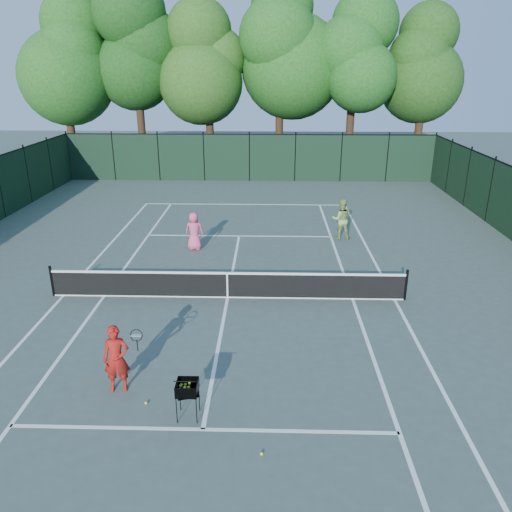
{
  "coord_description": "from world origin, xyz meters",
  "views": [
    {
      "loc": [
        1.36,
        -14.86,
        7.15
      ],
      "look_at": [
        0.91,
        1.0,
        1.1
      ],
      "focal_mm": 35.0,
      "sensor_mm": 36.0,
      "label": 1
    }
  ],
  "objects_px": {
    "loose_ball_near_cart": "(262,454)",
    "loose_ball_midcourt": "(146,403)",
    "player_green": "(341,219)",
    "ball_hopper": "(187,388)",
    "player_pink": "(194,231)",
    "coach": "(117,359)"
  },
  "relations": [
    {
      "from": "ball_hopper",
      "to": "loose_ball_near_cart",
      "type": "xyz_separation_m",
      "value": [
        1.61,
        -1.12,
        -0.71
      ]
    },
    {
      "from": "coach",
      "to": "loose_ball_near_cart",
      "type": "bearing_deg",
      "value": -40.38
    },
    {
      "from": "ball_hopper",
      "to": "player_green",
      "type": "bearing_deg",
      "value": 51.02
    },
    {
      "from": "loose_ball_midcourt",
      "to": "player_green",
      "type": "bearing_deg",
      "value": 63.45
    },
    {
      "from": "player_green",
      "to": "ball_hopper",
      "type": "relative_size",
      "value": 2.0
    },
    {
      "from": "player_green",
      "to": "ball_hopper",
      "type": "bearing_deg",
      "value": 66.37
    },
    {
      "from": "ball_hopper",
      "to": "loose_ball_midcourt",
      "type": "bearing_deg",
      "value": 141.84
    },
    {
      "from": "loose_ball_near_cart",
      "to": "loose_ball_midcourt",
      "type": "xyz_separation_m",
      "value": [
        -2.64,
        1.51,
        0.0
      ]
    },
    {
      "from": "coach",
      "to": "player_green",
      "type": "xyz_separation_m",
      "value": [
        6.64,
        11.24,
        0.06
      ]
    },
    {
      "from": "player_pink",
      "to": "player_green",
      "type": "xyz_separation_m",
      "value": [
        6.24,
        1.54,
        0.1
      ]
    },
    {
      "from": "player_pink",
      "to": "loose_ball_near_cart",
      "type": "height_order",
      "value": "player_pink"
    },
    {
      "from": "ball_hopper",
      "to": "loose_ball_midcourt",
      "type": "distance_m",
      "value": 1.31
    },
    {
      "from": "player_green",
      "to": "player_pink",
      "type": "bearing_deg",
      "value": 11.97
    },
    {
      "from": "player_green",
      "to": "loose_ball_midcourt",
      "type": "bearing_deg",
      "value": 61.57
    },
    {
      "from": "loose_ball_near_cart",
      "to": "coach",
      "type": "bearing_deg",
      "value": 148.79
    },
    {
      "from": "coach",
      "to": "loose_ball_near_cart",
      "type": "xyz_separation_m",
      "value": [
        3.39,
        -2.05,
        -0.8
      ]
    },
    {
      "from": "player_pink",
      "to": "ball_hopper",
      "type": "distance_m",
      "value": 10.73
    },
    {
      "from": "coach",
      "to": "player_pink",
      "type": "relative_size",
      "value": 1.05
    },
    {
      "from": "coach",
      "to": "loose_ball_near_cart",
      "type": "height_order",
      "value": "coach"
    },
    {
      "from": "player_pink",
      "to": "ball_hopper",
      "type": "height_order",
      "value": "player_pink"
    },
    {
      "from": "ball_hopper",
      "to": "loose_ball_near_cart",
      "type": "distance_m",
      "value": 2.08
    },
    {
      "from": "player_pink",
      "to": "loose_ball_midcourt",
      "type": "bearing_deg",
      "value": 96.03
    }
  ]
}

